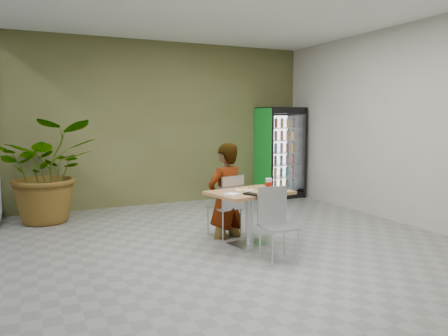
{
  "coord_description": "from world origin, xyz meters",
  "views": [
    {
      "loc": [
        -2.57,
        -4.88,
        1.72
      ],
      "look_at": [
        0.03,
        0.76,
        1.0
      ],
      "focal_mm": 35.0,
      "sensor_mm": 36.0,
      "label": 1
    }
  ],
  "objects_px": {
    "dining_table": "(250,207)",
    "cafeteria_tray": "(261,193)",
    "seated_woman": "(226,201)",
    "beverage_fridge": "(280,153)",
    "chair_near": "(275,217)",
    "soda_cup": "(269,184)",
    "chair_far": "(228,201)",
    "potted_plant": "(48,171)"
  },
  "relations": [
    {
      "from": "chair_near",
      "to": "cafeteria_tray",
      "type": "distance_m",
      "value": 0.41
    },
    {
      "from": "seated_woman",
      "to": "soda_cup",
      "type": "bearing_deg",
      "value": 105.96
    },
    {
      "from": "cafeteria_tray",
      "to": "potted_plant",
      "type": "bearing_deg",
      "value": 129.59
    },
    {
      "from": "soda_cup",
      "to": "cafeteria_tray",
      "type": "xyz_separation_m",
      "value": [
        -0.24,
        -0.23,
        -0.06
      ]
    },
    {
      "from": "chair_far",
      "to": "soda_cup",
      "type": "relative_size",
      "value": 5.7
    },
    {
      "from": "chair_near",
      "to": "soda_cup",
      "type": "height_order",
      "value": "soda_cup"
    },
    {
      "from": "potted_plant",
      "to": "chair_far",
      "type": "bearing_deg",
      "value": -42.71
    },
    {
      "from": "dining_table",
      "to": "chair_far",
      "type": "distance_m",
      "value": 0.52
    },
    {
      "from": "chair_far",
      "to": "dining_table",
      "type": "bearing_deg",
      "value": 81.46
    },
    {
      "from": "potted_plant",
      "to": "soda_cup",
      "type": "bearing_deg",
      "value": -45.36
    },
    {
      "from": "chair_far",
      "to": "cafeteria_tray",
      "type": "height_order",
      "value": "chair_far"
    },
    {
      "from": "chair_far",
      "to": "potted_plant",
      "type": "relative_size",
      "value": 0.53
    },
    {
      "from": "dining_table",
      "to": "potted_plant",
      "type": "bearing_deg",
      "value": 131.81
    },
    {
      "from": "chair_near",
      "to": "potted_plant",
      "type": "height_order",
      "value": "potted_plant"
    },
    {
      "from": "seated_woman",
      "to": "chair_near",
      "type": "bearing_deg",
      "value": 80.84
    },
    {
      "from": "chair_far",
      "to": "chair_near",
      "type": "relative_size",
      "value": 1.03
    },
    {
      "from": "chair_far",
      "to": "soda_cup",
      "type": "height_order",
      "value": "soda_cup"
    },
    {
      "from": "dining_table",
      "to": "cafeteria_tray",
      "type": "height_order",
      "value": "cafeteria_tray"
    },
    {
      "from": "chair_far",
      "to": "cafeteria_tray",
      "type": "bearing_deg",
      "value": 81.5
    },
    {
      "from": "cafeteria_tray",
      "to": "dining_table",
      "type": "bearing_deg",
      "value": 97.37
    },
    {
      "from": "chair_near",
      "to": "soda_cup",
      "type": "xyz_separation_m",
      "value": [
        0.23,
        0.56,
        0.31
      ]
    },
    {
      "from": "beverage_fridge",
      "to": "soda_cup",
      "type": "bearing_deg",
      "value": -127.27
    },
    {
      "from": "soda_cup",
      "to": "dining_table",
      "type": "bearing_deg",
      "value": 174.05
    },
    {
      "from": "seated_woman",
      "to": "cafeteria_tray",
      "type": "relative_size",
      "value": 4.15
    },
    {
      "from": "potted_plant",
      "to": "seated_woman",
      "type": "bearing_deg",
      "value": -42.47
    },
    {
      "from": "seated_woman",
      "to": "soda_cup",
      "type": "relative_size",
      "value": 10.48
    },
    {
      "from": "soda_cup",
      "to": "chair_near",
      "type": "bearing_deg",
      "value": -112.5
    },
    {
      "from": "beverage_fridge",
      "to": "chair_near",
      "type": "bearing_deg",
      "value": -125.58
    },
    {
      "from": "chair_far",
      "to": "seated_woman",
      "type": "height_order",
      "value": "seated_woman"
    },
    {
      "from": "seated_woman",
      "to": "beverage_fridge",
      "type": "relative_size",
      "value": 0.86
    },
    {
      "from": "beverage_fridge",
      "to": "potted_plant",
      "type": "relative_size",
      "value": 1.14
    },
    {
      "from": "seated_woman",
      "to": "potted_plant",
      "type": "height_order",
      "value": "potted_plant"
    },
    {
      "from": "chair_near",
      "to": "beverage_fridge",
      "type": "relative_size",
      "value": 0.45
    },
    {
      "from": "cafeteria_tray",
      "to": "beverage_fridge",
      "type": "height_order",
      "value": "beverage_fridge"
    },
    {
      "from": "soda_cup",
      "to": "beverage_fridge",
      "type": "bearing_deg",
      "value": 55.57
    },
    {
      "from": "dining_table",
      "to": "chair_far",
      "type": "relative_size",
      "value": 1.27
    },
    {
      "from": "dining_table",
      "to": "cafeteria_tray",
      "type": "xyz_separation_m",
      "value": [
        0.03,
        -0.25,
        0.22
      ]
    },
    {
      "from": "cafeteria_tray",
      "to": "potted_plant",
      "type": "relative_size",
      "value": 0.23
    },
    {
      "from": "dining_table",
      "to": "potted_plant",
      "type": "xyz_separation_m",
      "value": [
        -2.35,
        2.63,
        0.31
      ]
    },
    {
      "from": "seated_woman",
      "to": "cafeteria_tray",
      "type": "bearing_deg",
      "value": 82.92
    },
    {
      "from": "cafeteria_tray",
      "to": "chair_near",
      "type": "bearing_deg",
      "value": -88.52
    },
    {
      "from": "chair_near",
      "to": "potted_plant",
      "type": "bearing_deg",
      "value": 130.79
    }
  ]
}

